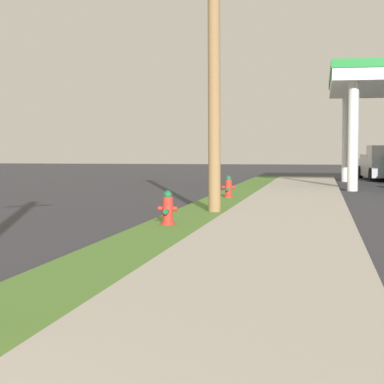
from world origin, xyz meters
name	(u,v)px	position (x,y,z in m)	size (l,w,h in m)	color
fire_hydrant_second	(168,210)	(0.60, 12.48, 0.45)	(0.42, 0.38, 0.74)	red
fire_hydrant_third	(229,188)	(0.78, 21.22, 0.45)	(0.42, 0.37, 0.74)	red
utility_pole_midground	(214,51)	(1.11, 15.75, 4.28)	(1.14, 1.00, 8.15)	#937047
truck_silver_at_forecourt	(383,164)	(7.31, 39.00, 0.91)	(2.51, 5.54, 1.97)	#BCBCC1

